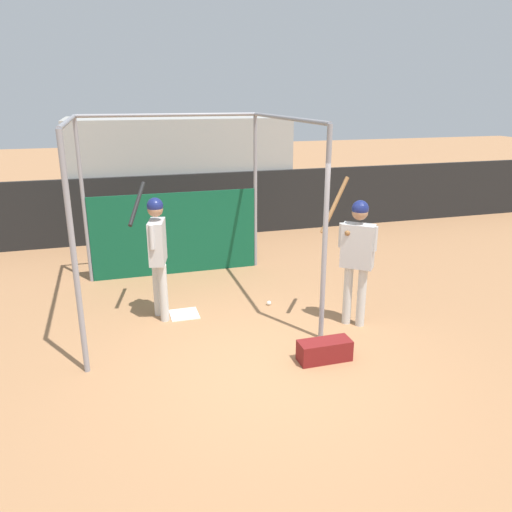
{
  "coord_description": "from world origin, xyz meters",
  "views": [
    {
      "loc": [
        -1.76,
        -5.31,
        3.35
      ],
      "look_at": [
        0.23,
        1.44,
        1.05
      ],
      "focal_mm": 35.0,
      "sensor_mm": 36.0,
      "label": 1
    }
  ],
  "objects_px": {
    "equipment_bag": "(324,350)",
    "baseball": "(269,303)",
    "player_batter": "(157,246)",
    "player_waiting": "(357,250)"
  },
  "relations": [
    {
      "from": "equipment_bag",
      "to": "baseball",
      "type": "distance_m",
      "value": 1.93
    },
    {
      "from": "equipment_bag",
      "to": "baseball",
      "type": "height_order",
      "value": "equipment_bag"
    },
    {
      "from": "player_batter",
      "to": "equipment_bag",
      "type": "height_order",
      "value": "player_batter"
    },
    {
      "from": "player_batter",
      "to": "baseball",
      "type": "xyz_separation_m",
      "value": [
        1.77,
        -0.03,
        -1.14
      ]
    },
    {
      "from": "equipment_bag",
      "to": "baseball",
      "type": "xyz_separation_m",
      "value": [
        -0.15,
        1.92,
        -0.1
      ]
    },
    {
      "from": "player_batter",
      "to": "equipment_bag",
      "type": "bearing_deg",
      "value": -122.96
    },
    {
      "from": "player_waiting",
      "to": "player_batter",
      "type": "bearing_deg",
      "value": 18.57
    },
    {
      "from": "player_batter",
      "to": "player_waiting",
      "type": "bearing_deg",
      "value": -98.53
    },
    {
      "from": "equipment_bag",
      "to": "player_waiting",
      "type": "bearing_deg",
      "value": 45.93
    },
    {
      "from": "equipment_bag",
      "to": "player_batter",
      "type": "bearing_deg",
      "value": 134.52
    }
  ]
}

